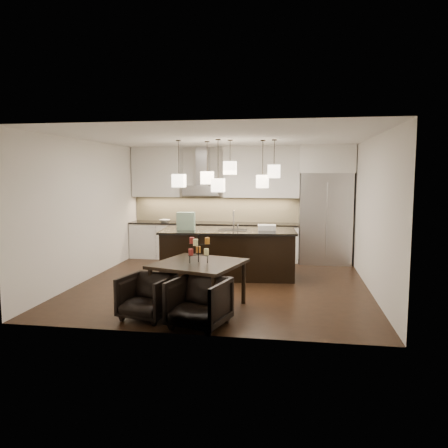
% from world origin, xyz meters
% --- Properties ---
extents(floor, '(5.50, 5.50, 0.02)m').
position_xyz_m(floor, '(0.00, 0.00, -0.01)').
color(floor, black).
rests_on(floor, ground).
extents(ceiling, '(5.50, 5.50, 0.02)m').
position_xyz_m(ceiling, '(0.00, 0.00, 2.81)').
color(ceiling, white).
rests_on(ceiling, wall_back).
extents(wall_back, '(5.50, 0.02, 2.80)m').
position_xyz_m(wall_back, '(0.00, 2.76, 1.40)').
color(wall_back, silver).
rests_on(wall_back, ground).
extents(wall_front, '(5.50, 0.02, 2.80)m').
position_xyz_m(wall_front, '(0.00, -2.76, 1.40)').
color(wall_front, silver).
rests_on(wall_front, ground).
extents(wall_left, '(0.02, 5.50, 2.80)m').
position_xyz_m(wall_left, '(-2.76, 0.00, 1.40)').
color(wall_left, silver).
rests_on(wall_left, ground).
extents(wall_right, '(0.02, 5.50, 2.80)m').
position_xyz_m(wall_right, '(2.76, 0.00, 1.40)').
color(wall_right, silver).
rests_on(wall_right, ground).
extents(refrigerator, '(1.20, 0.72, 2.15)m').
position_xyz_m(refrigerator, '(2.10, 2.38, 1.07)').
color(refrigerator, '#B7B7BA').
rests_on(refrigerator, floor).
extents(fridge_panel, '(1.26, 0.72, 0.65)m').
position_xyz_m(fridge_panel, '(2.10, 2.38, 2.47)').
color(fridge_panel, silver).
rests_on(fridge_panel, refrigerator).
extents(lower_cabinets, '(4.21, 0.62, 0.88)m').
position_xyz_m(lower_cabinets, '(-0.62, 2.43, 0.44)').
color(lower_cabinets, silver).
rests_on(lower_cabinets, floor).
extents(countertop, '(4.21, 0.66, 0.04)m').
position_xyz_m(countertop, '(-0.62, 2.43, 0.90)').
color(countertop, black).
rests_on(countertop, lower_cabinets).
extents(backsplash, '(4.21, 0.02, 0.63)m').
position_xyz_m(backsplash, '(-0.62, 2.73, 1.24)').
color(backsplash, beige).
rests_on(backsplash, countertop).
extents(upper_cab_left, '(1.25, 0.35, 1.25)m').
position_xyz_m(upper_cab_left, '(-2.10, 2.57, 2.17)').
color(upper_cab_left, silver).
rests_on(upper_cab_left, wall_back).
extents(upper_cab_right, '(1.85, 0.35, 1.25)m').
position_xyz_m(upper_cab_right, '(0.55, 2.57, 2.17)').
color(upper_cab_right, silver).
rests_on(upper_cab_right, wall_back).
extents(hood_canopy, '(0.90, 0.52, 0.24)m').
position_xyz_m(hood_canopy, '(-0.93, 2.48, 1.72)').
color(hood_canopy, '#B7B7BA').
rests_on(hood_canopy, wall_back).
extents(hood_chimney, '(0.30, 0.28, 0.96)m').
position_xyz_m(hood_chimney, '(-0.93, 2.59, 2.32)').
color(hood_chimney, '#B7B7BA').
rests_on(hood_chimney, hood_canopy).
extents(fruit_bowl, '(0.30, 0.30, 0.06)m').
position_xyz_m(fruit_bowl, '(-1.87, 2.38, 0.95)').
color(fruit_bowl, silver).
rests_on(fruit_bowl, countertop).
extents(island_body, '(2.75, 1.29, 0.94)m').
position_xyz_m(island_body, '(0.02, 0.63, 0.47)').
color(island_body, black).
rests_on(island_body, floor).
extents(island_top, '(2.85, 1.39, 0.04)m').
position_xyz_m(island_top, '(0.02, 0.63, 0.96)').
color(island_top, black).
rests_on(island_top, island_body).
extents(faucet, '(0.13, 0.26, 0.41)m').
position_xyz_m(faucet, '(0.12, 0.74, 1.19)').
color(faucet, silver).
rests_on(faucet, island_top).
extents(tote_bag, '(0.38, 0.22, 0.36)m').
position_xyz_m(tote_bag, '(-0.84, 0.48, 1.17)').
color(tote_bag, '#175030').
rests_on(tote_bag, island_top).
extents(food_container, '(0.38, 0.29, 0.11)m').
position_xyz_m(food_container, '(0.81, 0.70, 1.04)').
color(food_container, silver).
rests_on(food_container, island_top).
extents(dining_table, '(1.54, 1.54, 0.75)m').
position_xyz_m(dining_table, '(-0.12, -1.60, 0.37)').
color(dining_table, black).
rests_on(dining_table, floor).
extents(candelabra, '(0.44, 0.44, 0.44)m').
position_xyz_m(candelabra, '(-0.12, -1.60, 0.96)').
color(candelabra, black).
rests_on(candelabra, dining_table).
extents(candle_a, '(0.09, 0.09, 0.10)m').
position_xyz_m(candle_a, '(0.02, -1.64, 0.92)').
color(candle_a, '#F1ED98').
rests_on(candle_a, candelabra).
extents(candle_b, '(0.09, 0.09, 0.10)m').
position_xyz_m(candle_b, '(-0.15, -1.47, 0.92)').
color(candle_b, '#C27220').
rests_on(candle_b, candelabra).
extents(candle_c, '(0.09, 0.09, 0.10)m').
position_xyz_m(candle_c, '(-0.22, -1.70, 0.92)').
color(candle_c, maroon).
rests_on(candle_c, candelabra).
extents(candle_d, '(0.09, 0.09, 0.10)m').
position_xyz_m(candle_d, '(0.01, -1.55, 1.08)').
color(candle_d, '#C27220').
rests_on(candle_d, candelabra).
extents(candle_e, '(0.09, 0.09, 0.10)m').
position_xyz_m(candle_e, '(-0.24, -1.55, 1.08)').
color(candle_e, maroon).
rests_on(candle_e, candelabra).
extents(candle_f, '(0.09, 0.09, 0.10)m').
position_xyz_m(candle_f, '(-0.13, -1.73, 1.08)').
color(candle_f, '#F1ED98').
rests_on(candle_f, candelabra).
extents(armchair_left, '(0.83, 0.85, 0.65)m').
position_xyz_m(armchair_left, '(-0.77, -2.19, 0.32)').
color(armchair_left, black).
rests_on(armchair_left, floor).
extents(armchair_right, '(0.92, 0.93, 0.69)m').
position_xyz_m(armchair_right, '(0.07, -2.43, 0.35)').
color(armchair_right, black).
rests_on(armchair_right, floor).
extents(pendant_a, '(0.24, 0.24, 0.26)m').
position_xyz_m(pendant_a, '(-0.94, 0.33, 1.99)').
color(pendant_a, '#FAE4C0').
rests_on(pendant_a, ceiling).
extents(pendant_b, '(0.24, 0.24, 0.26)m').
position_xyz_m(pendant_b, '(-0.44, 0.74, 2.05)').
color(pendant_b, '#FAE4C0').
rests_on(pendant_b, ceiling).
extents(pendant_c, '(0.24, 0.24, 0.26)m').
position_xyz_m(pendant_c, '(0.09, 0.42, 2.25)').
color(pendant_c, '#FAE4C0').
rests_on(pendant_c, ceiling).
extents(pendant_d, '(0.24, 0.24, 0.26)m').
position_xyz_m(pendant_d, '(0.72, 0.60, 1.98)').
color(pendant_d, '#FAE4C0').
rests_on(pendant_d, ceiling).
extents(pendant_e, '(0.24, 0.24, 0.26)m').
position_xyz_m(pendant_e, '(0.95, 0.51, 2.18)').
color(pendant_e, '#FAE4C0').
rests_on(pendant_e, ceiling).
extents(pendant_f, '(0.24, 0.24, 0.26)m').
position_xyz_m(pendant_f, '(-0.12, 0.23, 1.91)').
color(pendant_f, '#FAE4C0').
rests_on(pendant_f, ceiling).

